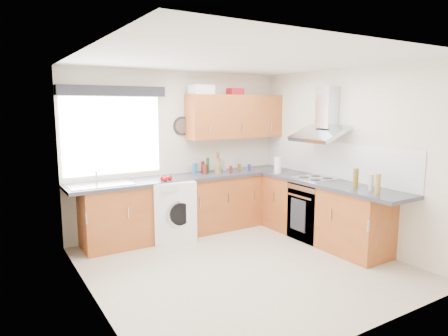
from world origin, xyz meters
TOP-DOWN VIEW (x-y plane):
  - ground_plane at (0.00, 0.00)m, footprint 3.60×3.60m
  - ceiling at (0.00, 0.00)m, footprint 3.60×3.60m
  - wall_back at (0.00, 1.80)m, footprint 3.60×0.02m
  - wall_front at (0.00, -1.80)m, footprint 3.60×0.02m
  - wall_left at (-1.80, 0.00)m, footprint 0.02×3.60m
  - wall_right at (1.80, 0.00)m, footprint 0.02×3.60m
  - window at (-1.05, 1.79)m, footprint 1.40×0.02m
  - window_blind at (-1.05, 1.70)m, footprint 1.50×0.18m
  - splashback at (1.79, 0.30)m, footprint 0.01×3.00m
  - base_cab_back at (-0.10, 1.51)m, footprint 3.00×0.58m
  - base_cab_corner at (1.50, 1.50)m, footprint 0.60×0.60m
  - base_cab_right at (1.51, 0.15)m, footprint 0.58×2.10m
  - worktop_back at (0.00, 1.50)m, footprint 3.60×0.62m
  - worktop_right at (1.50, 0.00)m, footprint 0.62×2.42m
  - sink at (-1.33, 1.50)m, footprint 0.84×0.46m
  - oven at (1.50, 0.30)m, footprint 0.56×0.58m
  - hob_plate at (1.50, 0.30)m, footprint 0.52×0.52m
  - extractor_hood at (1.60, 0.30)m, footprint 0.52×0.78m
  - upper_cabinets at (0.95, 1.62)m, footprint 1.70×0.35m
  - washing_machine at (-0.33, 1.40)m, footprint 0.72×0.71m
  - wall_clock at (0.05, 1.76)m, footprint 0.29×0.04m
  - casserole at (0.30, 1.60)m, footprint 0.36×0.27m
  - storage_box at (1.00, 1.72)m, footprint 0.25×0.21m
  - utensil_pot at (0.54, 1.50)m, footprint 0.13×0.13m
  - kitchen_roll at (1.35, 0.99)m, footprint 0.12×0.12m
  - tomato_cluster at (-0.45, 1.30)m, footprint 0.21×0.21m
  - jar_0 at (0.40, 1.58)m, footprint 0.05×0.05m
  - jar_1 at (1.07, 1.64)m, footprint 0.04×0.04m
  - jar_2 at (0.69, 1.36)m, footprint 0.05×0.05m
  - jar_3 at (0.57, 1.55)m, footprint 0.07×0.07m
  - jar_4 at (1.02, 1.61)m, footprint 0.06×0.06m
  - jar_5 at (0.35, 1.67)m, footprint 0.06×0.06m
  - jar_6 at (0.32, 1.55)m, footprint 0.07×0.07m
  - jar_7 at (1.10, 1.43)m, footprint 0.05×0.05m
  - jar_8 at (0.78, 1.68)m, footprint 0.05×0.05m
  - jar_9 at (0.50, 1.44)m, footprint 0.06×0.06m
  - jar_10 at (0.20, 1.65)m, footprint 0.07×0.07m
  - bottle_0 at (1.38, -0.87)m, footprint 0.07×0.07m
  - bottle_1 at (1.49, -0.69)m, footprint 0.06×0.06m
  - bottle_2 at (1.47, -0.45)m, footprint 0.07×0.07m

SIDE VIEW (x-z plane):
  - ground_plane at x=0.00m, z-range 0.00..0.00m
  - oven at x=1.50m, z-range 0.00..0.85m
  - base_cab_back at x=-0.10m, z-range 0.00..0.86m
  - base_cab_corner at x=1.50m, z-range 0.00..0.86m
  - base_cab_right at x=1.51m, z-range 0.00..0.86m
  - washing_machine at x=-0.33m, z-range 0.00..0.90m
  - worktop_back at x=0.00m, z-range 0.86..0.91m
  - worktop_right at x=1.50m, z-range 0.86..0.91m
  - hob_plate at x=1.50m, z-range 0.91..0.92m
  - tomato_cluster at x=-0.45m, z-range 0.91..0.98m
  - sink at x=-1.33m, z-range 0.90..1.00m
  - jar_4 at x=1.02m, z-range 0.91..1.00m
  - jar_7 at x=1.10m, z-range 0.91..1.02m
  - jar_2 at x=0.69m, z-range 0.91..1.03m
  - utensil_pot at x=0.54m, z-range 0.91..1.05m
  - jar_6 at x=0.32m, z-range 0.91..1.06m
  - jar_10 at x=0.20m, z-range 0.91..1.07m
  - jar_8 at x=0.78m, z-range 0.91..1.08m
  - jar_5 at x=0.35m, z-range 0.91..1.09m
  - jar_1 at x=1.07m, z-range 0.91..1.11m
  - bottle_1 at x=1.49m, z-range 0.91..1.12m
  - jar_3 at x=0.57m, z-range 0.91..1.13m
  - jar_9 at x=0.50m, z-range 0.91..1.14m
  - jar_0 at x=0.40m, z-range 0.91..1.15m
  - kitchen_roll at x=1.35m, z-range 0.91..1.16m
  - bottle_2 at x=1.47m, z-range 0.91..1.17m
  - bottle_0 at x=1.38m, z-range 0.91..1.17m
  - splashback at x=1.79m, z-range 0.91..1.45m
  - wall_back at x=0.00m, z-range 0.00..2.50m
  - wall_front at x=0.00m, z-range 0.00..2.50m
  - wall_left at x=-1.80m, z-range 0.00..2.50m
  - wall_right at x=1.80m, z-range 0.00..2.50m
  - window at x=-1.05m, z-range 1.00..2.10m
  - wall_clock at x=0.05m, z-range 1.51..1.81m
  - extractor_hood at x=1.60m, z-range 1.44..2.10m
  - upper_cabinets at x=0.95m, z-range 1.45..2.15m
  - window_blind at x=-1.05m, z-range 2.11..2.25m
  - storage_box at x=1.00m, z-range 2.15..2.26m
  - casserole at x=0.30m, z-range 2.15..2.29m
  - ceiling at x=0.00m, z-range 2.49..2.51m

